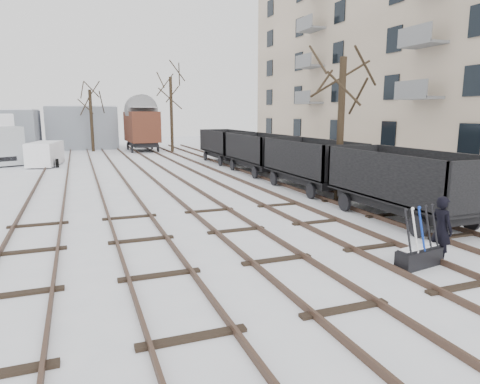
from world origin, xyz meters
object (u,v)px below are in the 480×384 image
object	(u,v)px
ground_frame	(419,255)
panel_van	(45,154)
box_van_wagon	(142,126)
freight_wagon_a	(403,194)
worker	(441,229)

from	to	relation	value
ground_frame	panel_van	distance (m)	27.41
box_van_wagon	freight_wagon_a	bearing A→B (deg)	-83.96
freight_wagon_a	panel_van	world-z (taller)	freight_wagon_a
ground_frame	worker	world-z (taller)	worker
ground_frame	box_van_wagon	bearing A→B (deg)	82.74
panel_van	box_van_wagon	bearing A→B (deg)	62.95
ground_frame	panel_van	xyz separation A→B (m)	(-9.88, 25.56, 0.61)
worker	panel_van	distance (m)	27.59
box_van_wagon	panel_van	distance (m)	13.19
ground_frame	box_van_wagon	world-z (taller)	box_van_wagon
box_van_wagon	panel_van	world-z (taller)	box_van_wagon
worker	freight_wagon_a	size ratio (longest dim) A/B	0.29
ground_frame	box_van_wagon	distance (m)	35.82
ground_frame	freight_wagon_a	xyz separation A→B (m)	(2.91, 3.91, 0.65)
panel_van	ground_frame	bearing A→B (deg)	-56.78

